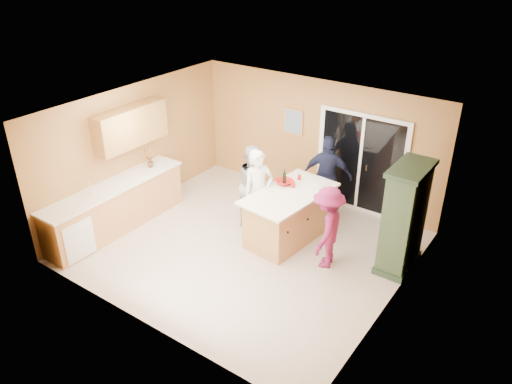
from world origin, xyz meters
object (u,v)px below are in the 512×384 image
Objects in this scene: green_hutch at (404,219)px; woman_grey at (255,185)px; woman_white at (258,192)px; kitchen_island at (289,217)px; woman_magenta at (327,228)px; woman_navy at (327,176)px.

woman_grey is (-2.90, -0.23, -0.11)m from green_hutch.
green_hutch is 1.13× the size of woman_white.
woman_magenta is at bearing -13.10° from kitchen_island.
woman_navy reaches higher than kitchen_island.
green_hutch is 1.13× the size of woman_navy.
woman_white is (-2.63, -0.49, -0.08)m from green_hutch.
kitchen_island is 1.03× the size of green_hutch.
kitchen_island is 0.96m from woman_grey.
woman_navy is 1.82m from woman_magenta.
woman_grey reaches higher than woman_magenta.
woman_white is 0.38m from woman_grey.
woman_white reaches higher than woman_navy.
green_hutch is 1.28m from woman_magenta.
woman_white is at bearing -169.52° from green_hutch.
woman_grey is 1.09× the size of woman_magenta.
green_hutch is 2.91m from woman_grey.
green_hutch is 2.67m from woman_white.
woman_white is at bearing 42.04° from woman_navy.
green_hutch reaches higher than woman_magenta.
woman_magenta is (-1.05, -0.71, -0.18)m from green_hutch.
woman_white is at bearing -163.19° from kitchen_island.
green_hutch reaches higher than woman_navy.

